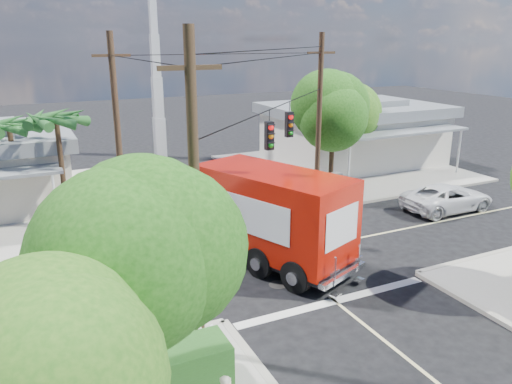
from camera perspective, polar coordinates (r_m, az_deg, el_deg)
ground at (r=21.09m, az=2.37°, el=-7.17°), size 120.00×120.00×0.00m
sidewalk_ne at (r=35.31m, az=9.76°, el=2.75°), size 14.12×14.12×0.14m
road_markings at (r=19.92m, az=4.37°, el=-8.71°), size 32.00×32.00×0.01m
building_ne at (r=36.64m, az=11.05°, el=6.80°), size 11.80×10.20×4.50m
radio_tower at (r=38.30m, az=-11.28°, el=12.24°), size 0.80×0.80×17.00m
tree_sw_front at (r=10.57m, az=-12.03°, el=-7.47°), size 3.88×3.78×6.03m
tree_sw_back at (r=8.40m, az=-25.05°, el=-19.23°), size 3.56×3.42×5.41m
tree_ne_front at (r=29.03m, az=8.93°, el=9.17°), size 4.21×4.14×6.66m
tree_ne_back at (r=32.38m, az=10.52°, el=8.85°), size 3.77×3.66×5.82m
palm_nw_front at (r=24.77m, az=-21.85°, el=7.47°), size 3.01×3.08×5.59m
palm_nw_back at (r=26.26m, az=-26.38°, el=6.58°), size 3.01×3.08×5.19m
utility_poles at (r=20.41m, az=-3.55°, el=5.79°), size 12.00×10.68×9.00m
picket_fence at (r=13.93m, az=-16.51°, el=-18.63°), size 5.94×0.06×1.00m
vending_boxes at (r=29.02m, az=8.02°, el=0.97°), size 1.90×0.50×1.10m
delivery_truck at (r=20.10m, az=0.21°, el=-2.46°), size 5.64×9.12×3.81m
parked_car at (r=28.03m, az=21.03°, el=-0.59°), size 5.05×2.34×1.40m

